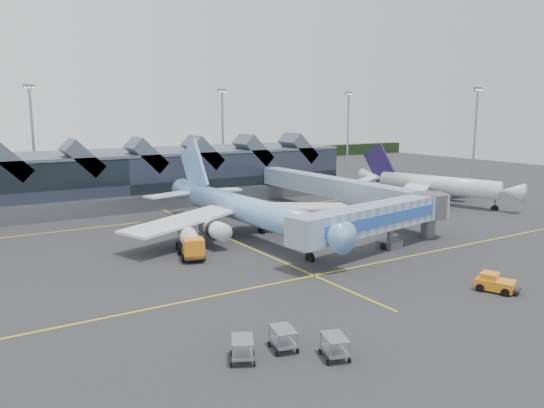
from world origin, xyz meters
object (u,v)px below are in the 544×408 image
fuel_truck (190,240)px  jet_bridge (385,217)px  main_airliner (243,209)px  regional_jet (432,184)px  pushback_tug (495,283)px

fuel_truck → jet_bridge: bearing=-11.3°
main_airliner → fuel_truck: (-10.03, -4.95, -2.12)m
regional_jet → jet_bridge: size_ratio=1.14×
jet_bridge → pushback_tug: jet_bridge is taller
main_airliner → regional_jet: bearing=4.5°
jet_bridge → regional_jet: bearing=22.9°
regional_jet → main_airliner: bearing=171.2°
main_airliner → pushback_tug: (9.48, -32.67, -3.08)m
main_airliner → regional_jet: size_ratio=1.29×
fuel_truck → pushback_tug: fuel_truck is taller
jet_bridge → fuel_truck: (-21.34, 10.82, -2.49)m
regional_jet → pushback_tug: (-33.66, -37.48, -2.71)m
fuel_truck → pushback_tug: 33.91m
regional_jet → pushback_tug: regional_jet is taller
jet_bridge → pushback_tug: 17.34m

